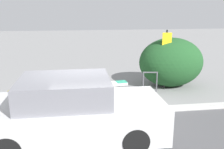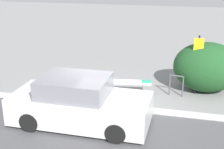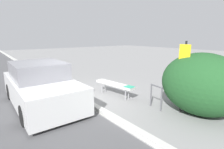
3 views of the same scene
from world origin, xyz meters
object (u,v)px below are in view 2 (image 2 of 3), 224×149
at_px(bench, 127,82).
at_px(bike_rack, 176,83).
at_px(fire_hydrant, 50,86).
at_px(parked_car_near, 79,103).
at_px(sign_post, 197,59).

bearing_deg(bench, bike_rack, 1.50).
bearing_deg(fire_hydrant, parked_car_near, -44.72).
distance_m(bike_rack, parked_car_near, 4.10).
height_order(bike_rack, parked_car_near, parked_car_near).
height_order(bike_rack, sign_post, sign_post).
relative_size(bench, bike_rack, 2.34).
height_order(bench, bike_rack, bike_rack).
xyz_separation_m(bike_rack, parked_car_near, (-2.82, -2.97, 0.18)).
height_order(sign_post, fire_hydrant, sign_post).
bearing_deg(parked_car_near, bench, 70.62).
xyz_separation_m(bench, parked_car_near, (-0.96, -2.65, 0.19)).
distance_m(bike_rack, fire_hydrant, 4.76).
distance_m(bench, sign_post, 2.79).
xyz_separation_m(sign_post, parked_car_near, (-3.51, -3.35, -0.70)).
height_order(bench, fire_hydrant, fire_hydrant).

